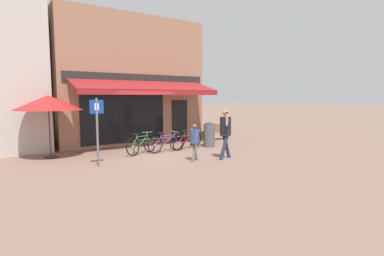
# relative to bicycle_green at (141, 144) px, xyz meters

# --- Properties ---
(ground_plane) EXTENTS (160.00, 160.00, 0.00)m
(ground_plane) POSITION_rel_bicycle_green_xyz_m (0.54, -0.45, -0.38)
(ground_plane) COLOR #846656
(shop_front) EXTENTS (7.23, 4.75, 6.11)m
(shop_front) POSITION_rel_bicycle_green_xyz_m (0.99, 3.72, 2.66)
(shop_front) COLOR #9E7056
(shop_front) RESTS_ON ground_plane
(bike_rack_rail) EXTENTS (2.79, 0.04, 0.57)m
(bike_rack_rail) POSITION_rel_bicycle_green_xyz_m (1.06, 0.08, 0.08)
(bike_rack_rail) COLOR #47494F
(bike_rack_rail) RESTS_ON ground_plane
(bicycle_green) EXTENTS (1.60, 0.83, 0.87)m
(bicycle_green) POSITION_rel_bicycle_green_xyz_m (0.00, 0.00, 0.00)
(bicycle_green) COLOR black
(bicycle_green) RESTS_ON ground_plane
(bicycle_purple) EXTENTS (1.79, 0.52, 0.85)m
(bicycle_purple) POSITION_rel_bicycle_green_xyz_m (1.03, -0.18, -0.01)
(bicycle_purple) COLOR black
(bicycle_purple) RESTS_ON ground_plane
(bicycle_red) EXTENTS (1.79, 0.60, 0.87)m
(bicycle_red) POSITION_rel_bicycle_green_xyz_m (2.15, -0.09, -0.01)
(bicycle_red) COLOR black
(bicycle_red) RESTS_ON ground_plane
(pedestrian_adult) EXTENTS (0.67, 0.62, 1.82)m
(pedestrian_adult) POSITION_rel_bicycle_green_xyz_m (2.19, -2.55, 0.72)
(pedestrian_adult) COLOR #282D47
(pedestrian_adult) RESTS_ON ground_plane
(pedestrian_child) EXTENTS (0.46, 0.53, 1.33)m
(pedestrian_child) POSITION_rel_bicycle_green_xyz_m (1.01, -2.27, 0.41)
(pedestrian_child) COLOR slate
(pedestrian_child) RESTS_ON ground_plane
(litter_bin) EXTENTS (0.52, 0.52, 1.14)m
(litter_bin) POSITION_rel_bicycle_green_xyz_m (3.29, -0.13, 0.19)
(litter_bin) COLOR #515459
(litter_bin) RESTS_ON ground_plane
(parking_sign) EXTENTS (0.44, 0.07, 2.23)m
(parking_sign) POSITION_rel_bicycle_green_xyz_m (-2.08, -1.23, 0.99)
(parking_sign) COLOR slate
(parking_sign) RESTS_ON ground_plane
(cafe_parasol) EXTENTS (2.41, 2.41, 2.33)m
(cafe_parasol) POSITION_rel_bicycle_green_xyz_m (-3.13, 1.17, 1.67)
(cafe_parasol) COLOR #4C3D2D
(cafe_parasol) RESTS_ON ground_plane
(park_bench) EXTENTS (1.61, 0.48, 0.87)m
(park_bench) POSITION_rel_bicycle_green_xyz_m (4.85, 1.35, 0.08)
(park_bench) COLOR brown
(park_bench) RESTS_ON ground_plane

